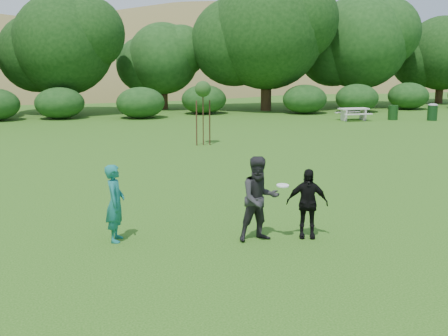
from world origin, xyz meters
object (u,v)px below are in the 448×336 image
Objects in this scene: trash_can_near at (393,113)px; picnic_table at (354,112)px; player_black at (307,203)px; sapling at (203,91)px; player_teal at (115,203)px; trash_can_lidded at (432,112)px; player_grey at (259,199)px.

picnic_table is at bearing 173.19° from trash_can_near.
player_black is 13.33m from sapling.
sapling is at bearing -154.02° from trash_can_near.
player_teal is 1.60× the size of trash_can_lidded.
player_grey is 1.09m from player_black.
player_grey is 23.93m from picnic_table.
player_grey is at bearing -128.11° from trash_can_near.
trash_can_near is (15.53, 19.80, -0.48)m from player_grey.
player_grey is at bearing -122.85° from picnic_table.
player_grey is 1.76× the size of trash_can_lidded.
trash_can_lidded is (2.13, -0.98, 0.09)m from trash_can_near.
player_grey is at bearing -164.46° from player_black.
sapling is (4.83, 12.34, 1.58)m from player_teal.
picnic_table is at bearing 32.06° from sapling.
player_black is 1.47× the size of trash_can_lidded.
trash_can_lidded is at bearing 42.54° from player_grey.
player_teal is at bearing 161.08° from player_grey.
player_teal is 27.43m from trash_can_lidded.
picnic_table is at bearing 52.87° from player_grey.
trash_can_near is at bearing 47.61° from player_grey.
trash_can_near is (14.46, 19.88, -0.32)m from player_black.
trash_can_near reaches higher than picnic_table.
player_black is at bearing -93.31° from sapling.
sapling is (-13.69, -6.67, 1.97)m from trash_can_near.
sapling is at bearing -160.20° from trash_can_lidded.
player_teal reaches higher than trash_can_lidded.
player_teal is 13.35m from sapling.
player_teal reaches higher than picnic_table.
picnic_table is 1.71× the size of trash_can_lidded.
player_black is at bearing -8.80° from player_grey.
player_teal is 1.87× the size of trash_can_near.
trash_can_near is 0.50× the size of picnic_table.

